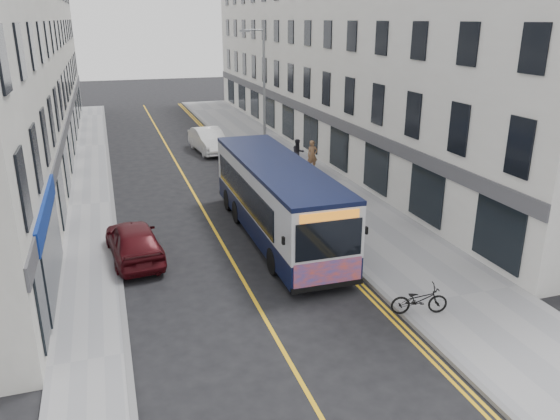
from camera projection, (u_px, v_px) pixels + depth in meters
ground at (261, 311)px, 16.68m from camera, size 140.00×140.00×0.00m
pavement_east at (311, 184)px, 29.24m from camera, size 4.50×64.00×0.12m
pavement_west at (91, 205)px, 25.99m from camera, size 2.00×64.00×0.12m
kerb_east at (271, 188)px, 28.59m from camera, size 0.18×64.00×0.13m
kerb_west at (113, 203)px, 26.28m from camera, size 0.18×64.00×0.13m
road_centre_line at (195, 196)px, 27.45m from camera, size 0.12×64.00×0.01m
road_dbl_yellow_inner at (263, 190)px, 28.48m from camera, size 0.10×64.00×0.01m
road_dbl_yellow_outer at (267, 189)px, 28.54m from camera, size 0.10×64.00×0.01m
terrace_east at (338, 49)px, 36.70m from camera, size 6.00×46.00×13.00m
terrace_west at (4, 55)px, 30.78m from camera, size 6.00×46.00×13.00m
streetlamp at (263, 99)px, 29.00m from camera, size 1.32×0.18×8.00m
city_bus at (276, 197)px, 21.74m from camera, size 2.52×10.80×3.14m
bicycle at (419, 300)px, 16.17m from camera, size 1.80×0.97×0.90m
pedestrian_near at (312, 155)px, 31.44m from camera, size 0.64×0.43×1.73m
pedestrian_far at (298, 153)px, 32.28m from camera, size 0.83×0.67×1.63m
car_white at (209, 140)px, 36.28m from camera, size 2.15×4.92×1.57m
car_maroon at (134, 241)px, 20.02m from camera, size 2.15×4.47×1.47m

